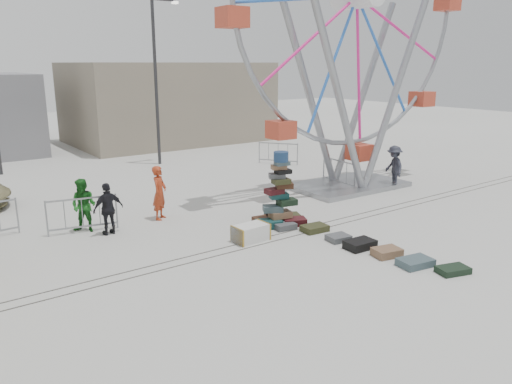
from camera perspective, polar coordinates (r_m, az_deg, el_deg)
ground at (r=13.56m, az=1.30°, el=-6.95°), size 90.00×90.00×0.00m
track_line_near at (r=14.01m, az=-0.19°, el=-6.21°), size 40.00×0.04×0.01m
track_line_far at (r=14.31m, az=-1.13°, el=-5.75°), size 40.00×0.04×0.01m
building_right at (r=33.51m, az=-10.06°, el=10.08°), size 12.00×8.00×5.00m
lamp_post_right at (r=25.42m, az=-11.23°, el=13.17°), size 1.41×0.25×8.00m
suitcase_tower at (r=15.66m, az=2.71°, el=-1.45°), size 1.81×1.50×2.35m
ferris_wheel at (r=20.37m, az=11.33°, el=18.43°), size 11.28×2.90×13.09m
steamer_trunk at (r=14.36m, az=-0.60°, el=-4.69°), size 1.04×0.63×0.48m
row_case_0 at (r=15.29m, az=6.71°, el=-4.14°), size 0.83×0.60×0.19m
row_case_1 at (r=14.60m, az=9.39°, el=-5.20°), size 0.69×0.58×0.17m
row_case_2 at (r=14.11m, az=11.80°, el=-5.88°), size 0.87×0.59×0.24m
row_case_3 at (r=13.73m, az=14.73°, el=-6.67°), size 0.82×0.66×0.22m
row_case_4 at (r=13.30m, az=17.74°, el=-7.66°), size 0.95×0.71×0.19m
row_case_5 at (r=13.18m, az=21.58°, el=-8.29°), size 0.88×0.67×0.16m
barricade_dummy_c at (r=15.86m, az=-19.22°, el=-2.47°), size 1.98×0.51×1.10m
barricade_wheel_front at (r=21.02m, az=9.42°, el=2.20°), size 0.30×2.00×1.10m
barricade_wheel_back at (r=25.27m, az=2.54°, el=4.44°), size 1.27×1.67×1.10m
pedestrian_red at (r=16.47m, az=-10.97°, el=-0.09°), size 0.76×0.75×1.77m
pedestrian_green at (r=15.85m, az=-19.09°, el=-1.47°), size 0.99×1.00×1.63m
pedestrian_black at (r=15.38m, az=-16.52°, el=-1.86°), size 0.95×0.45×1.57m
pedestrian_grey at (r=21.16m, az=15.49°, el=2.81°), size 1.01×1.27×1.73m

